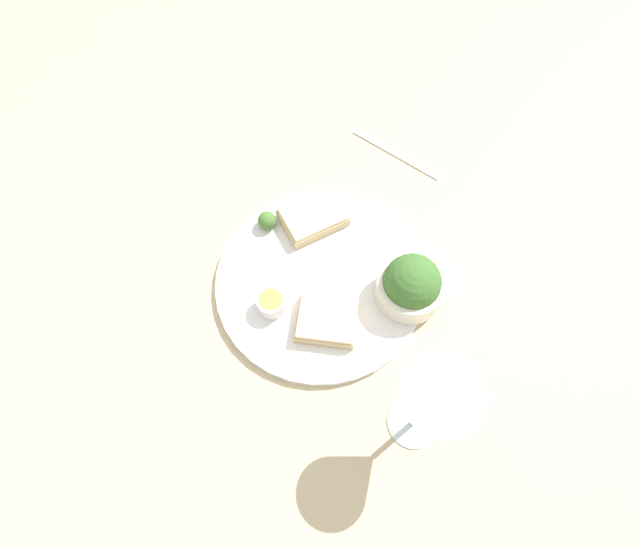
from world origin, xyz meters
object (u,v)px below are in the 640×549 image
cheese_toast_near (313,216)px  cheese_toast_far (327,320)px  salad_bowl (411,285)px  fork (395,154)px  wine_glass (433,404)px  sauce_ramekin (271,303)px

cheese_toast_near → cheese_toast_far: same height
salad_bowl → fork: bearing=71.2°
cheese_toast_near → wine_glass: (0.03, -0.36, 0.11)m
wine_glass → cheese_toast_far: bearing=111.7°
fork → salad_bowl: bearing=-108.8°
cheese_toast_far → fork: bearing=50.3°
salad_bowl → wine_glass: size_ratio=0.53×
cheese_toast_far → wine_glass: size_ratio=0.58×
cheese_toast_near → fork: size_ratio=0.73×
wine_glass → sauce_ramekin: bearing=121.8°
cheese_toast_far → fork: 0.35m
salad_bowl → fork: 0.29m
cheese_toast_near → cheese_toast_far: bearing=-101.7°
wine_glass → fork: 0.49m
sauce_ramekin → fork: (0.30, 0.22, -0.03)m
cheese_toast_far → fork: (0.23, 0.27, -0.02)m
salad_bowl → wine_glass: bearing=-109.6°
salad_bowl → sauce_ramekin: bearing=167.1°
cheese_toast_near → wine_glass: wine_glass is taller
cheese_toast_near → fork: (0.19, 0.09, -0.02)m
salad_bowl → cheese_toast_far: salad_bowl is taller
cheese_toast_far → wine_glass: wine_glass is taller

